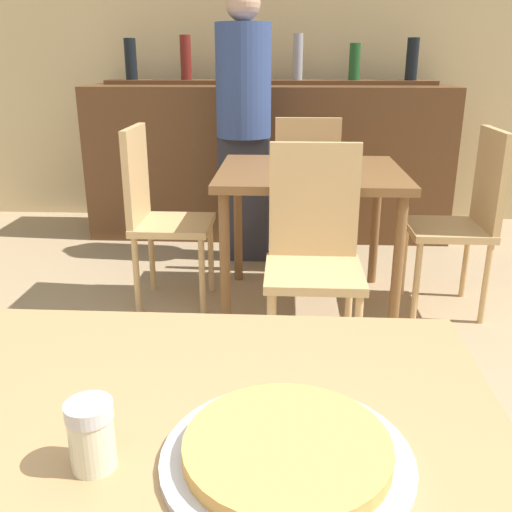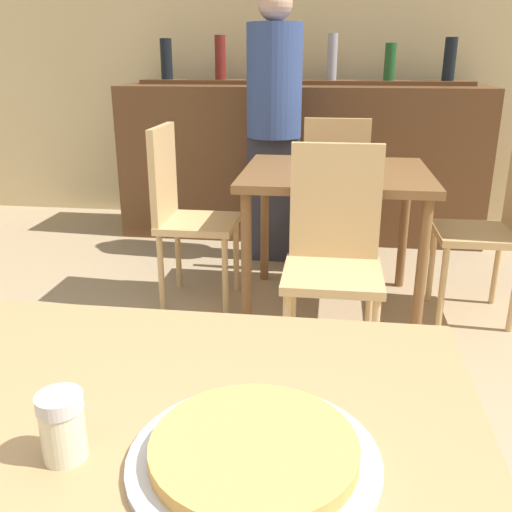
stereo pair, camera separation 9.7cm
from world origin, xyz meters
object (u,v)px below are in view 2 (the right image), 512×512
object	(u,v)px
chair_far_side_left	(182,205)
person_standing	(274,119)
chair_far_side_front	(334,246)
pizza_tray	(254,453)
cheese_shaker	(62,426)
chair_far_side_right	(497,216)
chair_far_side_back	(335,186)

from	to	relation	value
chair_far_side_left	person_standing	xyz separation A→B (m)	(0.40, 0.77, 0.37)
chair_far_side_front	chair_far_side_left	bearing A→B (deg)	143.68
pizza_tray	person_standing	bearing A→B (deg)	95.47
pizza_tray	cheese_shaker	xyz separation A→B (m)	(-0.26, -0.02, 0.03)
chair_far_side_right	cheese_shaker	world-z (taller)	chair_far_side_right
chair_far_side_right	pizza_tray	xyz separation A→B (m)	(-0.91, -2.21, 0.23)
chair_far_side_back	chair_far_side_right	bearing A→B (deg)	143.68
chair_far_side_left	pizza_tray	xyz separation A→B (m)	(0.69, -2.21, 0.23)
cheese_shaker	person_standing	size ratio (longest dim) A/B	0.06
chair_far_side_back	chair_far_side_left	size ratio (longest dim) A/B	1.00
chair_far_side_front	chair_far_side_left	xyz separation A→B (m)	(-0.80, 0.59, 0.00)
pizza_tray	chair_far_side_left	bearing A→B (deg)	107.31
chair_far_side_back	pizza_tray	bearing A→B (deg)	87.76
chair_far_side_front	cheese_shaker	world-z (taller)	chair_far_side_front
chair_far_side_left	pizza_tray	bearing A→B (deg)	-162.69
chair_far_side_left	cheese_shaker	world-z (taller)	chair_far_side_left
chair_far_side_front	cheese_shaker	xyz separation A→B (m)	(-0.37, -1.64, 0.27)
person_standing	pizza_tray	bearing A→B (deg)	-84.53
chair_far_side_back	chair_far_side_right	size ratio (longest dim) A/B	1.00
chair_far_side_front	chair_far_side_back	bearing A→B (deg)	90.00
chair_far_side_left	chair_far_side_right	world-z (taller)	same
chair_far_side_front	chair_far_side_right	distance (m)	0.99
chair_far_side_front	person_standing	xyz separation A→B (m)	(-0.39, 1.35, 0.37)
person_standing	chair_far_side_left	bearing A→B (deg)	-117.71
chair_far_side_left	chair_far_side_right	xyz separation A→B (m)	(1.59, 0.00, 0.00)
chair_far_side_left	chair_far_side_back	bearing A→B (deg)	-53.68
chair_far_side_front	person_standing	size ratio (longest dim) A/B	0.57
chair_far_side_left	chair_far_side_right	bearing A→B (deg)	-90.00
chair_far_side_front	chair_far_side_back	distance (m)	1.17
chair_far_side_back	person_standing	world-z (taller)	person_standing
chair_far_side_front	cheese_shaker	distance (m)	1.71
chair_far_side_front	pizza_tray	size ratio (longest dim) A/B	2.70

